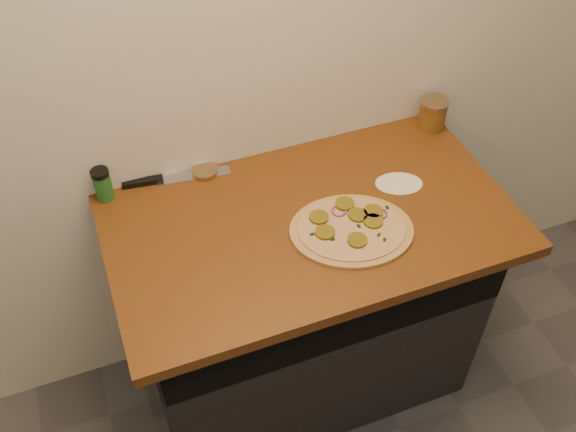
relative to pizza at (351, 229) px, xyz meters
name	(u,v)px	position (x,y,z in m)	size (l,w,h in m)	color
cabinet	(304,305)	(-0.09, 0.12, -0.48)	(1.10, 0.60, 0.86)	black
countertop	(311,222)	(-0.09, 0.09, -0.03)	(1.20, 0.70, 0.04)	brown
pizza	(351,229)	(0.00, 0.00, 0.00)	(0.44, 0.44, 0.02)	tan
chefs_knife	(167,179)	(-0.45, 0.40, 0.00)	(0.34, 0.08, 0.02)	#B7BAC1
mason_jar_lid	(205,171)	(-0.33, 0.39, 0.00)	(0.08, 0.08, 0.02)	tan
salsa_jar	(433,114)	(0.46, 0.35, 0.04)	(0.10, 0.10, 0.11)	#9C160F
spice_shaker	(103,184)	(-0.64, 0.39, 0.05)	(0.05, 0.05, 0.11)	#1E6123
flour_spill	(399,183)	(0.22, 0.13, -0.01)	(0.15, 0.15, 0.00)	silver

